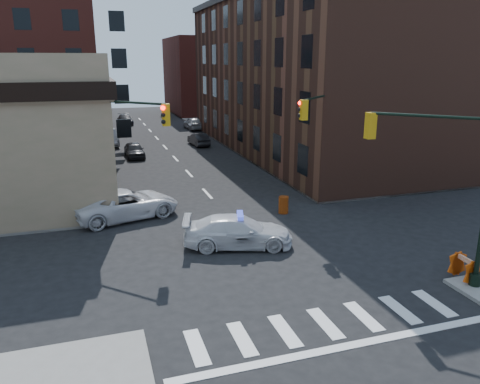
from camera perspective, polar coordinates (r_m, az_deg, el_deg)
ground at (r=22.43m, az=2.18°, el=-7.00°), size 140.00×140.00×0.00m
sidewalk_ne at (r=60.83m, az=12.21°, el=7.42°), size 34.00×54.50×0.15m
commercial_row_ne at (r=46.50m, az=8.10°, el=13.66°), size 14.00×34.00×14.00m
filler_nw at (r=81.88m, az=-24.79°, el=14.04°), size 20.00×18.00×16.00m
filler_ne at (r=80.26m, az=-2.59°, el=13.99°), size 16.00×16.00×12.00m
signal_pole_se at (r=19.55m, az=25.09°, el=2.24°), size 5.40×5.27×8.00m
signal_pole_nw at (r=25.15m, az=-14.70°, el=5.35°), size 3.58×3.67×8.00m
signal_pole_ne at (r=28.27m, az=9.79°, el=6.77°), size 3.67×3.58×8.00m
tree_ne_near at (r=47.97m, az=0.07°, el=9.68°), size 3.00×3.00×4.85m
tree_ne_far at (r=55.60m, az=-2.50°, el=10.53°), size 3.00×3.00×4.85m
police_car at (r=22.50m, az=-0.25°, el=-4.83°), size 5.59×3.41×1.51m
pickup at (r=27.22m, az=-13.70°, el=-1.43°), size 6.43×4.23×1.64m
parked_car_wnear at (r=43.99m, az=-12.77°, el=5.01°), size 1.72×4.03×1.36m
parked_car_wfar at (r=50.75m, az=-15.83°, el=6.38°), size 2.17×5.09×1.63m
parked_car_wdeep at (r=66.69m, az=-13.83°, el=8.57°), size 1.96×4.72×1.37m
parked_car_enear at (r=49.10m, az=-5.07°, el=6.41°), size 1.68×4.00×1.29m
parked_car_efar at (r=60.64m, az=-5.67°, el=8.36°), size 2.08×4.75×1.59m
pedestrian_a at (r=28.40m, az=-23.17°, el=-1.23°), size 0.72×0.69×1.66m
pedestrian_b at (r=27.71m, az=-25.19°, el=-1.62°), size 1.11×0.99×1.89m
barrel_road at (r=27.46m, az=5.33°, el=-1.57°), size 0.68×0.68×1.01m
barrel_bank at (r=27.44m, az=-13.59°, el=-1.92°), size 0.72×0.72×1.06m
barricade_se_a at (r=21.16m, az=25.74°, el=-8.34°), size 0.67×1.24×0.91m
barricade_nw_a at (r=26.97m, az=-18.57°, el=-2.40°), size 1.32×0.72×0.96m
barricade_nw_b at (r=27.57m, az=-27.15°, el=-2.93°), size 1.42×0.87×1.00m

